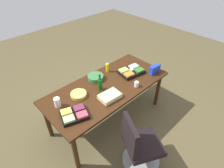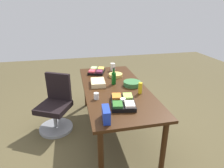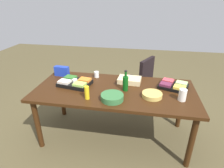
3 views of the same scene
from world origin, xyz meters
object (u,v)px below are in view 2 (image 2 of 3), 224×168
at_px(office_chair, 56,109).
at_px(wine_bottle, 114,78).
at_px(chip_bag_blue, 106,114).
at_px(paper_cup, 96,96).
at_px(fruit_platter, 97,71).
at_px(sheet_cake, 98,83).
at_px(veggie_tray, 123,102).
at_px(salad_bowl, 132,84).
at_px(mustard_bottle, 140,88).
at_px(conference_table, 115,92).
at_px(chip_bowl, 116,75).
at_px(mayo_jar, 113,67).

height_order(office_chair, wine_bottle, wine_bottle).
bearing_deg(chip_bag_blue, paper_cup, -176.31).
xyz_separation_m(wine_bottle, fruit_platter, (-0.63, -0.19, -0.08)).
height_order(sheet_cake, paper_cup, paper_cup).
height_order(veggie_tray, salad_bowl, veggie_tray).
bearing_deg(wine_bottle, mustard_bottle, 34.70).
bearing_deg(sheet_cake, conference_table, 54.55).
height_order(conference_table, chip_bowl, chip_bowl).
xyz_separation_m(conference_table, wine_bottle, (-0.14, 0.01, 0.19)).
xyz_separation_m(office_chair, chip_bag_blue, (1.15, 0.65, 0.50)).
relative_size(chip_bag_blue, mustard_bottle, 1.32).
xyz_separation_m(veggie_tray, fruit_platter, (-1.34, -0.15, -0.00)).
height_order(salad_bowl, paper_cup, paper_cup).
height_order(veggie_tray, fruit_platter, veggie_tray).
height_order(sheet_cake, chip_bowl, sheet_cake).
height_order(mayo_jar, veggie_tray, mayo_jar).
distance_m(office_chair, chip_bag_blue, 1.41).
bearing_deg(sheet_cake, wine_bottle, 83.08).
distance_m(office_chair, wine_bottle, 1.11).
distance_m(mayo_jar, chip_bowl, 0.35).
bearing_deg(mayo_jar, chip_bowl, -4.09).
bearing_deg(fruit_platter, wine_bottle, 16.85).
bearing_deg(wine_bottle, mayo_jar, 168.74).
xyz_separation_m(office_chair, salad_bowl, (0.26, 1.24, 0.46)).
xyz_separation_m(paper_cup, fruit_platter, (-1.11, 0.16, -0.01)).
bearing_deg(wine_bottle, office_chair, -97.70).
height_order(office_chair, paper_cup, office_chair).
relative_size(office_chair, wine_bottle, 3.38).
distance_m(sheet_cake, wine_bottle, 0.27).
height_order(chip_bowl, paper_cup, paper_cup).
bearing_deg(salad_bowl, mustard_bottle, 5.15).
bearing_deg(conference_table, sheet_cake, -125.45).
bearing_deg(mustard_bottle, chip_bowl, -166.59).
bearing_deg(salad_bowl, wine_bottle, -115.32).
bearing_deg(mayo_jar, salad_bowl, 9.16).
bearing_deg(veggie_tray, chip_bag_blue, -41.72).
xyz_separation_m(veggie_tray, mustard_bottle, (-0.28, 0.34, 0.05)).
bearing_deg(chip_bag_blue, fruit_platter, 175.64).
xyz_separation_m(conference_table, sheet_cake, (-0.17, -0.24, 0.12)).
distance_m(office_chair, fruit_platter, 1.03).
distance_m(paper_cup, mustard_bottle, 0.65).
height_order(conference_table, mayo_jar, mayo_jar).
relative_size(mayo_jar, wine_bottle, 0.52).
bearing_deg(fruit_platter, mustard_bottle, 24.72).
bearing_deg(sheet_cake, mayo_jar, 149.19).
bearing_deg(chip_bowl, veggie_tray, -8.27).
bearing_deg(wine_bottle, conference_table, -4.49).
bearing_deg(mustard_bottle, paper_cup, -85.73).
bearing_deg(salad_bowl, conference_table, -86.82).
bearing_deg(mayo_jar, office_chair, -63.18).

